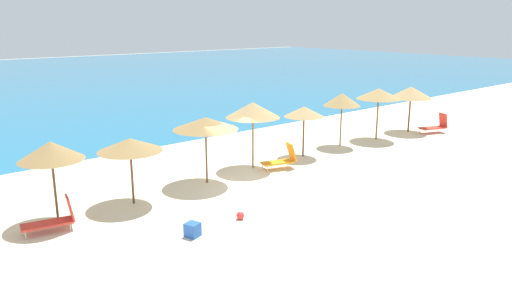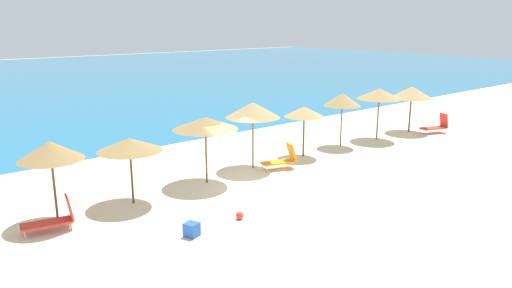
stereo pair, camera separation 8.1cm
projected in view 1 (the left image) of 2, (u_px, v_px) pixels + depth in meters
ground_plane at (241, 186)px, 19.55m from camera, size 160.00×160.00×0.00m
beach_umbrella_2 at (51, 151)px, 15.49m from camera, size 2.08×2.08×2.74m
beach_umbrella_3 at (130, 145)px, 17.14m from camera, size 2.31×2.31×2.45m
beach_umbrella_4 at (206, 123)px, 19.32m from camera, size 2.63×2.63×2.75m
beach_umbrella_5 at (253, 110)px, 21.30m from camera, size 2.41×2.41×3.02m
beach_umbrella_6 at (304, 112)px, 23.33m from camera, size 1.93×1.93×2.48m
beach_umbrella_7 at (342, 100)px, 25.22m from camera, size 1.94×1.94×2.84m
beach_umbrella_8 at (379, 94)px, 26.67m from camera, size 2.44×2.44×2.89m
beach_umbrella_9 at (411, 92)px, 28.62m from camera, size 2.46×2.46×2.73m
lounge_chair_0 at (282, 159)px, 21.72m from camera, size 1.68×1.04×1.16m
lounge_chair_1 at (436, 126)px, 28.79m from camera, size 1.76×1.16×1.16m
lounge_chair_2 at (54, 219)px, 15.25m from camera, size 1.66×0.90×1.09m
beach_ball at (240, 215)px, 16.21m from camera, size 0.27×0.27×0.27m
cooler_box at (193, 230)px, 14.90m from camera, size 0.50×0.52×0.44m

